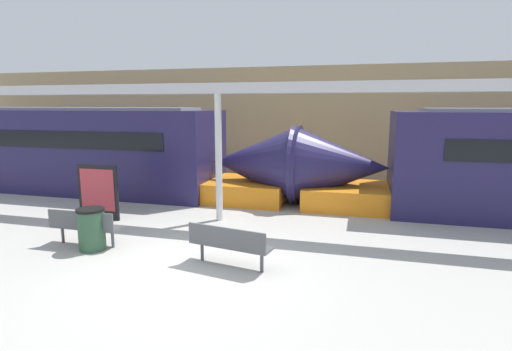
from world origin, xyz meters
The scene contains 9 objects.
ground_plane centered at (0.00, 0.00, 0.00)m, with size 60.00×60.00×0.00m, color #B2AFA8.
station_wall centered at (0.00, 11.35, 2.50)m, with size 56.00×0.20×5.00m, color tan.
train_right centered at (-8.04, 6.28, 1.51)m, with size 18.29×2.93×3.20m.
bench_near centered at (0.65, 0.48, 0.53)m, with size 1.81×0.75×0.88m.
bench_far centered at (-3.02, 0.78, 0.53)m, with size 1.71×0.47×0.88m.
trash_bin centered at (-2.72, 0.65, 0.49)m, with size 0.62×0.62×0.97m.
poster_board centered at (-4.14, 2.84, 0.81)m, with size 1.30×0.07×1.60m.
support_column_near centered at (-0.72, 3.67, 1.80)m, with size 0.19×0.19×3.60m, color silver.
canopy_beam centered at (-0.72, 3.67, 3.74)m, with size 28.00×0.60×0.28m, color #B7B7BC.
Camera 1 is at (3.20, -6.86, 3.30)m, focal length 28.00 mm.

